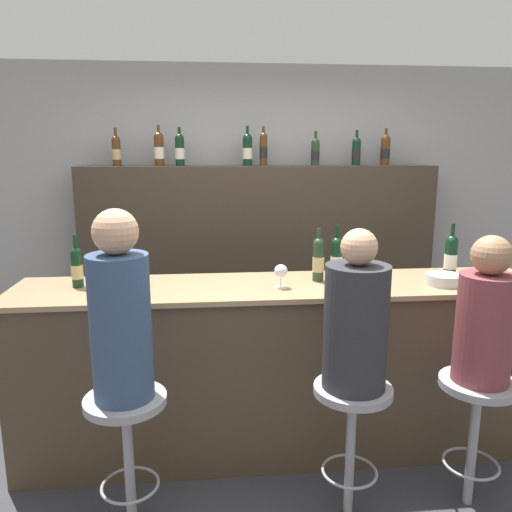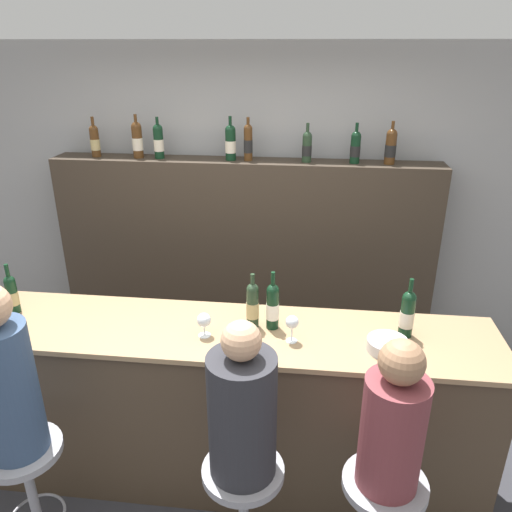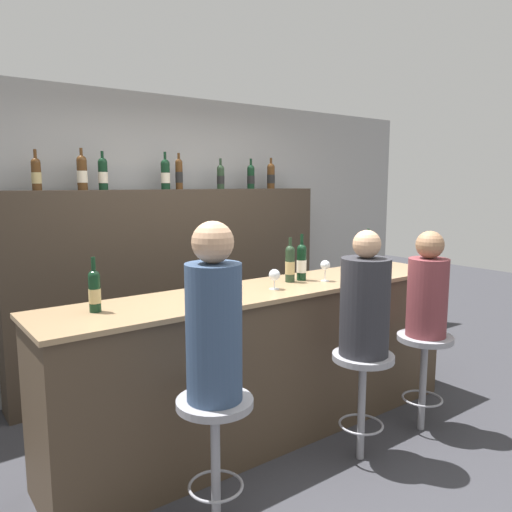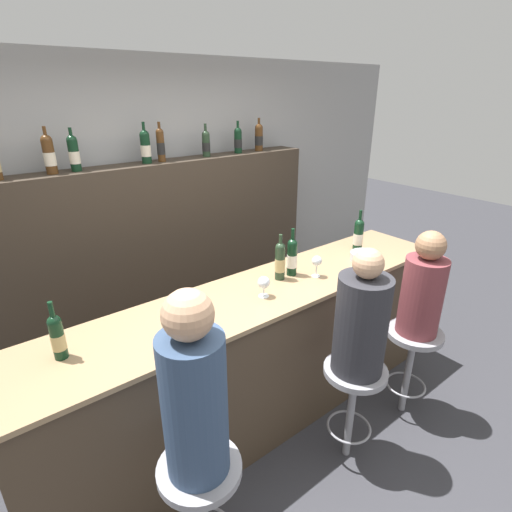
# 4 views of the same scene
# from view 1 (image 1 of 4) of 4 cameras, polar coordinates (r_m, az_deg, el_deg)

# --- Properties ---
(ground_plane) EXTENTS (16.00, 16.00, 0.00)m
(ground_plane) POSITION_cam_1_polar(r_m,az_deg,el_deg) (3.22, 3.80, -23.65)
(ground_plane) COLOR #333338
(wall_back) EXTENTS (6.40, 0.05, 2.60)m
(wall_back) POSITION_cam_1_polar(r_m,az_deg,el_deg) (4.53, 0.12, 4.72)
(wall_back) COLOR #9E9E9E
(wall_back) RESTS_ON ground_plane
(bar_counter) EXTENTS (3.22, 0.64, 1.08)m
(bar_counter) POSITION_cam_1_polar(r_m,az_deg,el_deg) (3.20, 3.05, -12.61)
(bar_counter) COLOR #473828
(bar_counter) RESTS_ON ground_plane
(back_bar_cabinet) EXTENTS (3.02, 0.28, 1.75)m
(back_bar_cabinet) POSITION_cam_1_polar(r_m,az_deg,el_deg) (4.39, 0.41, -1.19)
(back_bar_cabinet) COLOR #382D23
(back_bar_cabinet) RESTS_ON ground_plane
(wine_bottle_counter_0) EXTENTS (0.07, 0.07, 0.31)m
(wine_bottle_counter_0) POSITION_cam_1_polar(r_m,az_deg,el_deg) (3.11, -19.79, -1.13)
(wine_bottle_counter_0) COLOR black
(wine_bottle_counter_0) RESTS_ON bar_counter
(wine_bottle_counter_1) EXTENTS (0.07, 0.07, 0.33)m
(wine_bottle_counter_1) POSITION_cam_1_polar(r_m,az_deg,el_deg) (3.08, 7.15, -0.34)
(wine_bottle_counter_1) COLOR #233823
(wine_bottle_counter_1) RESTS_ON bar_counter
(wine_bottle_counter_2) EXTENTS (0.07, 0.07, 0.35)m
(wine_bottle_counter_2) POSITION_cam_1_polar(r_m,az_deg,el_deg) (3.11, 9.18, -0.26)
(wine_bottle_counter_2) COLOR black
(wine_bottle_counter_2) RESTS_ON bar_counter
(wine_bottle_counter_3) EXTENTS (0.08, 0.08, 0.35)m
(wine_bottle_counter_3) POSITION_cam_1_polar(r_m,az_deg,el_deg) (3.37, 21.37, -0.00)
(wine_bottle_counter_3) COLOR black
(wine_bottle_counter_3) RESTS_ON bar_counter
(wine_bottle_backbar_0) EXTENTS (0.07, 0.07, 0.31)m
(wine_bottle_backbar_0) POSITION_cam_1_polar(r_m,az_deg,el_deg) (4.31, -15.67, 11.53)
(wine_bottle_backbar_0) COLOR #4C2D14
(wine_bottle_backbar_0) RESTS_ON back_bar_cabinet
(wine_bottle_backbar_1) EXTENTS (0.08, 0.08, 0.33)m
(wine_bottle_backbar_1) POSITION_cam_1_polar(r_m,az_deg,el_deg) (4.27, -11.02, 11.94)
(wine_bottle_backbar_1) COLOR #4C2D14
(wine_bottle_backbar_1) RESTS_ON back_bar_cabinet
(wine_bottle_backbar_2) EXTENTS (0.08, 0.08, 0.31)m
(wine_bottle_backbar_2) POSITION_cam_1_polar(r_m,az_deg,el_deg) (4.26, -8.71, 11.93)
(wine_bottle_backbar_2) COLOR black
(wine_bottle_backbar_2) RESTS_ON back_bar_cabinet
(wine_bottle_backbar_3) EXTENTS (0.08, 0.08, 0.33)m
(wine_bottle_backbar_3) POSITION_cam_1_polar(r_m,az_deg,el_deg) (4.27, -0.98, 12.09)
(wine_bottle_backbar_3) COLOR black
(wine_bottle_backbar_3) RESTS_ON back_bar_cabinet
(wine_bottle_backbar_4) EXTENTS (0.07, 0.07, 0.32)m
(wine_bottle_backbar_4) POSITION_cam_1_polar(r_m,az_deg,el_deg) (4.28, 0.86, 12.14)
(wine_bottle_backbar_4) COLOR #4C2D14
(wine_bottle_backbar_4) RESTS_ON back_bar_cabinet
(wine_bottle_backbar_5) EXTENTS (0.07, 0.07, 0.29)m
(wine_bottle_backbar_5) POSITION_cam_1_polar(r_m,az_deg,el_deg) (4.35, 6.79, 11.76)
(wine_bottle_backbar_5) COLOR #233823
(wine_bottle_backbar_5) RESTS_ON back_bar_cabinet
(wine_bottle_backbar_6) EXTENTS (0.08, 0.08, 0.30)m
(wine_bottle_backbar_6) POSITION_cam_1_polar(r_m,az_deg,el_deg) (4.44, 11.39, 11.67)
(wine_bottle_backbar_6) COLOR black
(wine_bottle_backbar_6) RESTS_ON back_bar_cabinet
(wine_bottle_backbar_7) EXTENTS (0.08, 0.08, 0.31)m
(wine_bottle_backbar_7) POSITION_cam_1_polar(r_m,az_deg,el_deg) (4.52, 14.55, 11.66)
(wine_bottle_backbar_7) COLOR #4C2D14
(wine_bottle_backbar_7) RESTS_ON back_bar_cabinet
(wine_glass_0) EXTENTS (0.08, 0.08, 0.14)m
(wine_glass_0) POSITION_cam_1_polar(r_m,az_deg,el_deg) (2.92, 2.86, -1.81)
(wine_glass_0) COLOR silver
(wine_glass_0) RESTS_ON bar_counter
(wine_glass_1) EXTENTS (0.07, 0.07, 0.16)m
(wine_glass_1) POSITION_cam_1_polar(r_m,az_deg,el_deg) (3.02, 11.93, -1.21)
(wine_glass_1) COLOR silver
(wine_glass_1) RESTS_ON bar_counter
(metal_bowl) EXTENTS (0.22, 0.22, 0.06)m
(metal_bowl) POSITION_cam_1_polar(r_m,az_deg,el_deg) (3.20, 20.68, -2.52)
(metal_bowl) COLOR #B7B7BC
(metal_bowl) RESTS_ON bar_counter
(bar_stool_left) EXTENTS (0.40, 0.40, 0.72)m
(bar_stool_left) POSITION_cam_1_polar(r_m,az_deg,el_deg) (2.64, -14.55, -18.25)
(bar_stool_left) COLOR gray
(bar_stool_left) RESTS_ON ground_plane
(guest_seated_left) EXTENTS (0.28, 0.28, 0.91)m
(guest_seated_left) POSITION_cam_1_polar(r_m,az_deg,el_deg) (2.40, -15.26, -6.51)
(guest_seated_left) COLOR #334766
(guest_seated_left) RESTS_ON bar_stool_left
(bar_stool_middle) EXTENTS (0.40, 0.40, 0.72)m
(bar_stool_middle) POSITION_cam_1_polar(r_m,az_deg,el_deg) (2.70, 10.90, -17.30)
(bar_stool_middle) COLOR gray
(bar_stool_middle) RESTS_ON ground_plane
(guest_seated_middle) EXTENTS (0.31, 0.31, 0.80)m
(guest_seated_middle) POSITION_cam_1_polar(r_m,az_deg,el_deg) (2.50, 11.35, -7.28)
(guest_seated_middle) COLOR #28282D
(guest_seated_middle) RESTS_ON bar_stool_middle
(bar_stool_right) EXTENTS (0.40, 0.40, 0.72)m
(bar_stool_right) POSITION_cam_1_polar(r_m,az_deg,el_deg) (2.94, 23.87, -15.55)
(bar_stool_right) COLOR gray
(bar_stool_right) RESTS_ON ground_plane
(guest_seated_right) EXTENTS (0.28, 0.28, 0.76)m
(guest_seated_right) POSITION_cam_1_polar(r_m,az_deg,el_deg) (2.76, 24.73, -6.49)
(guest_seated_right) COLOR brown
(guest_seated_right) RESTS_ON bar_stool_right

